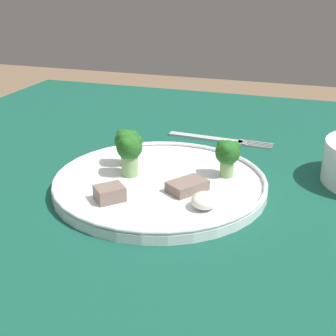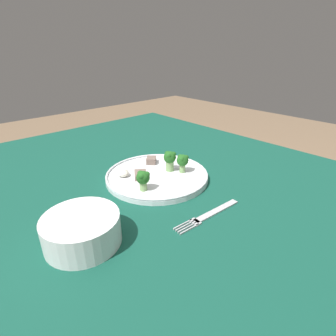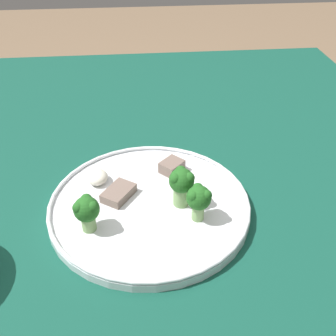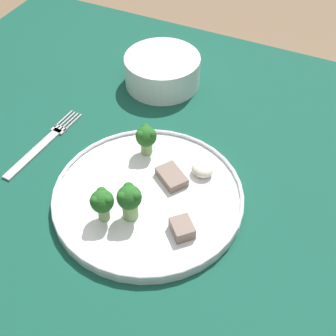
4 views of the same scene
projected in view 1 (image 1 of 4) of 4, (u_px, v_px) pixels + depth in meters
table at (143, 261)px, 0.63m from camera, size 1.19×1.01×0.71m
dinner_plate at (160, 183)px, 0.63m from camera, size 0.29×0.29×0.02m
fork at (219, 140)px, 0.81m from camera, size 0.03×0.18×0.00m
broccoli_floret_near_rim_left at (228, 154)px, 0.63m from camera, size 0.03×0.03×0.05m
broccoli_floret_center_left at (129, 150)px, 0.63m from camera, size 0.04×0.04×0.06m
broccoli_floret_back_left at (126, 142)px, 0.66m from camera, size 0.03×0.03×0.05m
meat_slice_front_slice at (110, 193)px, 0.57m from camera, size 0.04×0.04×0.02m
meat_slice_middle_slice at (187, 186)px, 0.59m from camera, size 0.06×0.05×0.01m
sauce_dollop at (204, 200)px, 0.55m from camera, size 0.03×0.03×0.02m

